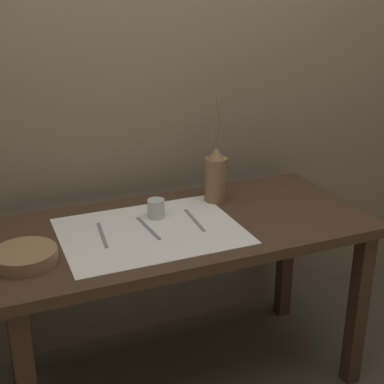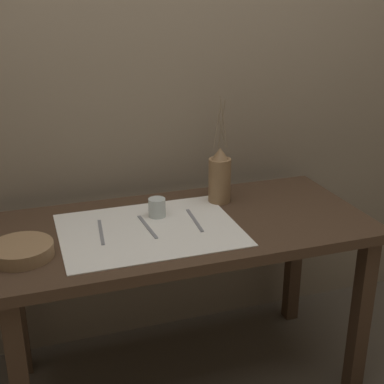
{
  "view_description": "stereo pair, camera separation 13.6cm",
  "coord_description": "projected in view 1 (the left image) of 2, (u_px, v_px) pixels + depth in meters",
  "views": [
    {
      "loc": [
        -0.68,
        -1.69,
        1.55
      ],
      "look_at": [
        0.03,
        0.0,
        0.84
      ],
      "focal_mm": 50.0,
      "sensor_mm": 36.0,
      "label": 1
    },
    {
      "loc": [
        -0.55,
        -1.74,
        1.55
      ],
      "look_at": [
        0.03,
        0.0,
        0.84
      ],
      "focal_mm": 50.0,
      "sensor_mm": 36.0,
      "label": 2
    }
  ],
  "objects": [
    {
      "name": "fork_outer",
      "position": [
        148.0,
        228.0,
        1.95
      ],
      "size": [
        0.03,
        0.21,
        0.0
      ],
      "color": "gray",
      "rests_on": "wooden_table"
    },
    {
      "name": "linen_cloth",
      "position": [
        151.0,
        231.0,
        1.93
      ],
      "size": [
        0.64,
        0.49,
        0.0
      ],
      "color": "white",
      "rests_on": "wooden_table"
    },
    {
      "name": "ground_plane",
      "position": [
        185.0,
        379.0,
        2.26
      ],
      "size": [
        12.0,
        12.0,
        0.0
      ],
      "primitive_type": "plane",
      "color": "brown"
    },
    {
      "name": "fork_inner",
      "position": [
        102.0,
        235.0,
        1.89
      ],
      "size": [
        0.03,
        0.21,
        0.0
      ],
      "color": "gray",
      "rests_on": "wooden_table"
    },
    {
      "name": "knife_center",
      "position": [
        195.0,
        220.0,
        2.01
      ],
      "size": [
        0.02,
        0.21,
        0.0
      ],
      "color": "gray",
      "rests_on": "wooden_table"
    },
    {
      "name": "glass_tumbler_near",
      "position": [
        156.0,
        209.0,
        2.03
      ],
      "size": [
        0.07,
        0.07,
        0.07
      ],
      "color": "silver",
      "rests_on": "wooden_table"
    },
    {
      "name": "pitcher_with_flowers",
      "position": [
        216.0,
        176.0,
        2.17
      ],
      "size": [
        0.09,
        0.09,
        0.44
      ],
      "color": "olive",
      "rests_on": "wooden_table"
    },
    {
      "name": "wooden_table",
      "position": [
        185.0,
        246.0,
        2.03
      ],
      "size": [
        1.39,
        0.66,
        0.72
      ],
      "color": "#422D1E",
      "rests_on": "ground_plane"
    },
    {
      "name": "stone_wall_back",
      "position": [
        144.0,
        77.0,
        2.2
      ],
      "size": [
        7.0,
        0.06,
        2.4
      ],
      "color": "gray",
      "rests_on": "ground_plane"
    },
    {
      "name": "wooden_bowl",
      "position": [
        25.0,
        257.0,
        1.7
      ],
      "size": [
        0.21,
        0.21,
        0.05
      ],
      "color": "#8E6B47",
      "rests_on": "wooden_table"
    }
  ]
}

